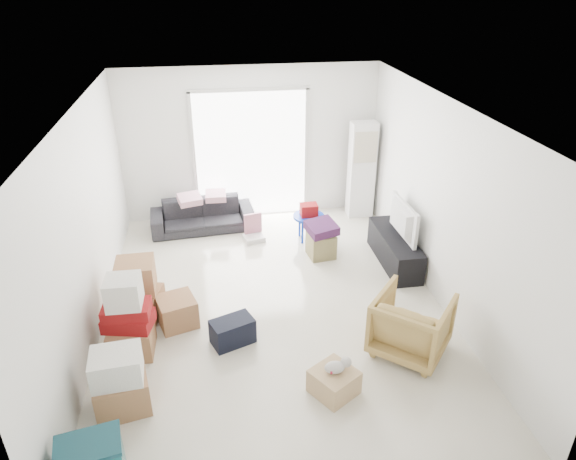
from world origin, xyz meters
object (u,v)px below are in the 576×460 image
Objects in this scene: ottoman at (321,245)px; ac_tower at (361,170)px; television at (397,232)px; sofa at (202,211)px; wood_crate at (334,382)px; armchair at (412,322)px; kids_table at (309,214)px; tv_console at (395,249)px.

ac_tower is at bearing 53.79° from ottoman.
sofa reaches higher than television.
sofa is at bearing 107.95° from wood_crate.
television is 1.13× the size of armchair.
armchair is (-0.52, -2.00, -0.12)m from television.
kids_table is at bearing 83.40° from wood_crate.
tv_console is at bearing -0.00° from television.
ottoman is 0.65m from kids_table.
ottoman is at bearing -36.01° from armchair.
ottoman is at bearing 160.06° from tv_console.
kids_table reaches higher than ottoman.
ac_tower reaches higher than television.
television is 3.36m from sofa.
armchair reaches higher than sofa.
ac_tower is at bearing -1.32° from sofa.
tv_console is at bearing -33.69° from sofa.
sofa is (-2.88, -0.15, -0.53)m from ac_tower.
sofa reaches higher than wood_crate.
tv_console is at bearing 58.10° from wood_crate.
ac_tower is at bearing 0.07° from television.
wood_crate is at bearing -121.90° from tv_console.
sofa is at bearing 150.61° from tv_console.
wood_crate is (-1.57, -2.53, -0.09)m from tv_console.
ottoman is (-1.08, 0.39, -0.34)m from television.
tv_console reaches higher than wood_crate.
armchair is 1.21m from wood_crate.
sofa reaches higher than ottoman.
ottoman is at bearing -81.33° from kids_table.
sofa is at bearing 145.78° from ottoman.
ottoman is 0.61× the size of kids_table.
ottoman is at bearing -126.21° from ac_tower.
wood_crate is (-1.05, -0.53, -0.28)m from armchair.
television is at bearing -19.94° from ottoman.
ac_tower is at bearing 36.33° from kids_table.
ac_tower reaches higher than sofa.
ottoman is at bearing -38.53° from sofa.
kids_table reaches higher than tv_console.
armchair is at bearing -97.04° from ac_tower.
ac_tower reaches higher than wood_crate.
kids_table is at bearing 140.15° from tv_console.
tv_console is 1.54m from kids_table.
sofa is (-2.93, 1.65, -0.19)m from television.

